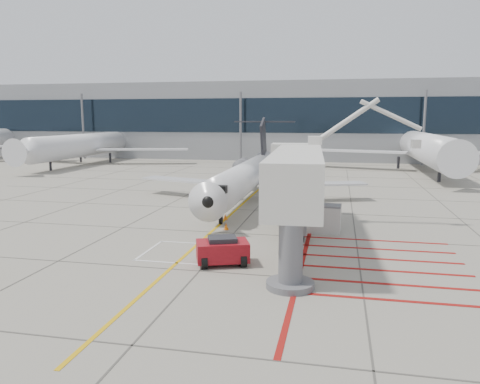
# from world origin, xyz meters

# --- Properties ---
(ground_plane) EXTENTS (260.00, 260.00, 0.00)m
(ground_plane) POSITION_xyz_m (0.00, 0.00, 0.00)
(ground_plane) COLOR gray
(ground_plane) RESTS_ON ground
(regional_jet) EXTENTS (22.89, 28.76, 7.49)m
(regional_jet) POSITION_xyz_m (-1.58, 13.18, 3.75)
(regional_jet) COLOR silver
(regional_jet) RESTS_ON ground_plane
(jet_bridge) EXTENTS (10.07, 19.62, 7.67)m
(jet_bridge) POSITION_xyz_m (4.41, 1.15, 3.83)
(jet_bridge) COLOR silver
(jet_bridge) RESTS_ON ground_plane
(pushback_tug) EXTENTS (3.13, 2.53, 1.58)m
(pushback_tug) POSITION_xyz_m (0.87, -2.66, 0.79)
(pushback_tug) COLOR maroon
(pushback_tug) RESTS_ON ground_plane
(baggage_cart) EXTENTS (1.67, 1.09, 1.03)m
(baggage_cart) POSITION_xyz_m (4.08, 2.97, 0.51)
(baggage_cart) COLOR #535358
(baggage_cart) RESTS_ON ground_plane
(ground_power_unit) EXTENTS (2.47, 1.53, 1.90)m
(ground_power_unit) POSITION_xyz_m (5.82, 5.57, 0.95)
(ground_power_unit) COLOR #B8B5AF
(ground_power_unit) RESTS_ON ground_plane
(cone_nose) EXTENTS (0.34, 0.34, 0.47)m
(cone_nose) POSITION_xyz_m (-0.75, 4.89, 0.23)
(cone_nose) COLOR orange
(cone_nose) RESTS_ON ground_plane
(cone_side) EXTENTS (0.33, 0.33, 0.45)m
(cone_side) POSITION_xyz_m (-1.56, 7.97, 0.23)
(cone_side) COLOR orange
(cone_side) RESTS_ON ground_plane
(terminal_building) EXTENTS (180.00, 28.00, 14.00)m
(terminal_building) POSITION_xyz_m (10.00, 70.00, 7.00)
(terminal_building) COLOR gray
(terminal_building) RESTS_ON ground_plane
(terminal_glass_band) EXTENTS (180.00, 0.10, 6.00)m
(terminal_glass_band) POSITION_xyz_m (10.00, 55.95, 8.00)
(terminal_glass_band) COLOR black
(terminal_glass_band) RESTS_ON ground_plane
(bg_aircraft_b) EXTENTS (33.40, 37.11, 11.13)m
(bg_aircraft_b) POSITION_xyz_m (-34.38, 46.00, 5.57)
(bg_aircraft_b) COLOR silver
(bg_aircraft_b) RESTS_ON ground_plane
(bg_aircraft_c) EXTENTS (36.72, 40.80, 12.24)m
(bg_aircraft_c) POSITION_xyz_m (18.71, 46.00, 6.12)
(bg_aircraft_c) COLOR silver
(bg_aircraft_c) RESTS_ON ground_plane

